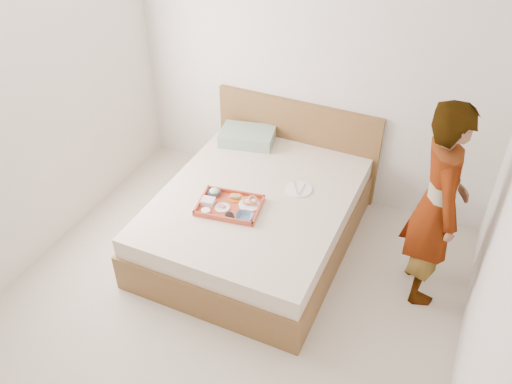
{
  "coord_description": "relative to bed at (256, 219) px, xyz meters",
  "views": [
    {
      "loc": [
        1.4,
        -2.27,
        3.35
      ],
      "look_at": [
        -0.05,
        0.9,
        0.65
      ],
      "focal_mm": 37.58,
      "sensor_mm": 36.0,
      "label": 1
    }
  ],
  "objects": [
    {
      "name": "plastic_tub",
      "position": [
        -0.3,
        -0.29,
        0.3
      ],
      "size": [
        0.12,
        0.1,
        0.05
      ],
      "primitive_type": "cube",
      "rotation": [
        0.0,
        0.0,
        0.16
      ],
      "color": "silver",
      "rests_on": "tray"
    },
    {
      "name": "prawn_plate",
      "position": [
        0.02,
        -0.16,
        0.28
      ],
      "size": [
        0.2,
        0.2,
        0.01
      ],
      "primitive_type": "cylinder",
      "rotation": [
        0.0,
        0.0,
        0.16
      ],
      "color": "white",
      "rests_on": "tray"
    },
    {
      "name": "person",
      "position": [
        1.45,
        0.06,
        0.59
      ],
      "size": [
        0.6,
        0.73,
        1.72
      ],
      "primitive_type": "imported",
      "rotation": [
        0.0,
        0.0,
        1.93
      ],
      "color": "beige",
      "rests_on": "ground"
    },
    {
      "name": "bread_plate",
      "position": [
        -0.13,
        -0.12,
        0.28
      ],
      "size": [
        0.14,
        0.14,
        0.01
      ],
      "primitive_type": "cylinder",
      "rotation": [
        0.0,
        0.0,
        0.16
      ],
      "color": "orange",
      "rests_on": "tray"
    },
    {
      "name": "tray",
      "position": [
        -0.13,
        -0.24,
        0.29
      ],
      "size": [
        0.57,
        0.45,
        0.05
      ],
      "primitive_type": "cube",
      "rotation": [
        0.0,
        0.0,
        0.16
      ],
      "color": "#C14B2C",
      "rests_on": "bed"
    },
    {
      "name": "dinner_plate",
      "position": [
        0.31,
        0.23,
        0.27
      ],
      "size": [
        0.28,
        0.28,
        0.01
      ],
      "primitive_type": "cylinder",
      "rotation": [
        0.0,
        0.0,
        0.24
      ],
      "color": "white",
      "rests_on": "bed"
    },
    {
      "name": "ground",
      "position": [
        0.1,
        -1.0,
        -0.27
      ],
      "size": [
        3.5,
        4.0,
        0.01
      ],
      "primitive_type": "cube",
      "color": "beige",
      "rests_on": "ground"
    },
    {
      "name": "sauce_dish",
      "position": [
        -0.06,
        -0.37,
        0.29
      ],
      "size": [
        0.09,
        0.09,
        0.03
      ],
      "primitive_type": "cylinder",
      "rotation": [
        0.0,
        0.0,
        0.16
      ],
      "color": "black",
      "rests_on": "tray"
    },
    {
      "name": "cheese_round",
      "position": [
        -0.27,
        -0.39,
        0.29
      ],
      "size": [
        0.09,
        0.09,
        0.03
      ],
      "primitive_type": "cylinder",
      "rotation": [
        0.0,
        0.0,
        0.16
      ],
      "color": "white",
      "rests_on": "tray"
    },
    {
      "name": "headboard",
      "position": [
        0.0,
        0.97,
        0.21
      ],
      "size": [
        1.65,
        0.06,
        0.95
      ],
      "primitive_type": "cube",
      "color": "brown",
      "rests_on": "ground"
    },
    {
      "name": "navy_bowl_big",
      "position": [
        0.05,
        -0.33,
        0.3
      ],
      "size": [
        0.17,
        0.17,
        0.04
      ],
      "primitive_type": "imported",
      "rotation": [
        0.0,
        0.0,
        0.16
      ],
      "color": "navy",
      "rests_on": "tray"
    },
    {
      "name": "wall_back",
      "position": [
        0.1,
        1.0,
        1.04
      ],
      "size": [
        3.5,
        0.01,
        2.6
      ],
      "primitive_type": "cube",
      "color": "silver",
      "rests_on": "ground"
    },
    {
      "name": "meat_plate",
      "position": [
        -0.17,
        -0.29,
        0.28
      ],
      "size": [
        0.15,
        0.15,
        0.01
      ],
      "primitive_type": "cylinder",
      "rotation": [
        0.0,
        0.0,
        0.16
      ],
      "color": "white",
      "rests_on": "tray"
    },
    {
      "name": "salad_bowl",
      "position": [
        -0.31,
        -0.15,
        0.3
      ],
      "size": [
        0.13,
        0.13,
        0.04
      ],
      "primitive_type": "imported",
      "rotation": [
        0.0,
        0.0,
        0.16
      ],
      "color": "navy",
      "rests_on": "tray"
    },
    {
      "name": "bed",
      "position": [
        0.0,
        0.0,
        0.0
      ],
      "size": [
        1.65,
        2.0,
        0.53
      ],
      "primitive_type": "cube",
      "color": "brown",
      "rests_on": "ground"
    },
    {
      "name": "wall_right",
      "position": [
        1.85,
        -1.0,
        1.04
      ],
      "size": [
        0.01,
        4.0,
        2.6
      ],
      "primitive_type": "cube",
      "color": "silver",
      "rests_on": "ground"
    },
    {
      "name": "pillow",
      "position": [
        -0.43,
        0.74,
        0.33
      ],
      "size": [
        0.57,
        0.45,
        0.12
      ],
      "primitive_type": "cube",
      "rotation": [
        0.0,
        0.0,
        0.21
      ],
      "color": "#94A394",
      "rests_on": "bed"
    }
  ]
}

